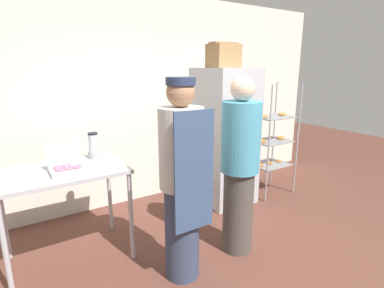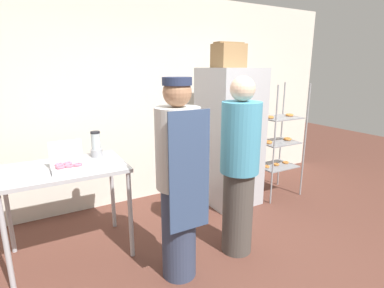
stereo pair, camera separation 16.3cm
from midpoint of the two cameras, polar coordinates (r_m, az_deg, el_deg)
The scene contains 10 objects.
ground_plane at distance 2.97m, azimuth 9.53°, elevation -24.39°, with size 14.00×14.00×0.00m, color brown.
back_wall at distance 4.26m, azimuth -10.48°, elevation 8.14°, with size 6.40×0.12×2.81m, color silver.
refrigerator at distance 4.14m, azimuth 5.09°, elevation 1.40°, with size 0.69×0.77×1.85m.
baking_rack at distance 4.53m, azimuth 13.89°, elevation 0.70°, with size 0.62×0.48×1.64m.
prep_counter at distance 3.10m, azimuth -24.76°, elevation -6.29°, with size 1.12×0.74×0.93m.
donut_box at distance 2.93m, azimuth -24.15°, elevation -4.22°, with size 0.29×0.22×0.26m.
blender_pitcher at distance 3.29m, azimuth -19.59°, elevation -0.51°, with size 0.12×0.12×0.27m.
cardboard_storage_box at distance 4.01m, azimuth 4.82°, elevation 16.45°, with size 0.38×0.30×0.31m.
person_baker at distance 2.55m, azimuth -3.79°, elevation -6.87°, with size 0.38×0.39×1.78m.
person_customer at distance 2.97m, azimuth 7.50°, elevation -4.27°, with size 0.38×0.38×1.78m.
Camera 1 is at (-1.68, -1.63, 1.85)m, focal length 28.00 mm.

